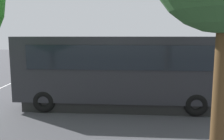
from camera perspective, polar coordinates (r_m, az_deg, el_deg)
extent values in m
plane|color=#424247|center=(15.55, -2.88, -4.05)|extent=(80.00, 80.00, 0.00)
cube|color=#26262B|center=(10.98, 1.80, 0.63)|extent=(9.17, 2.69, 2.80)
cube|color=black|center=(12.01, -20.26, 3.47)|extent=(0.10, 2.10, 1.23)
cube|color=black|center=(12.19, 2.09, 4.03)|extent=(7.66, 0.20, 1.01)
cube|color=black|center=(9.66, 1.46, 2.94)|extent=(7.66, 0.20, 1.01)
cube|color=orange|center=(12.31, 2.07, -1.18)|extent=(8.02, 0.20, 0.28)
cube|color=black|center=(11.31, 1.76, -7.55)|extent=(8.43, 2.48, 0.45)
torus|color=black|center=(12.87, -12.37, -4.54)|extent=(1.01, 0.34, 1.00)
torus|color=black|center=(10.79, -15.85, -7.13)|extent=(1.01, 0.34, 1.00)
torus|color=black|center=(12.62, 16.71, -4.95)|extent=(1.01, 0.34, 1.00)
torus|color=black|center=(10.49, 19.32, -7.73)|extent=(1.01, 0.34, 1.00)
cylinder|color=black|center=(14.48, 11.36, -3.15)|extent=(0.13, 0.13, 0.79)
cube|color=black|center=(14.61, 11.31, -4.79)|extent=(0.13, 0.27, 0.10)
cylinder|color=black|center=(14.49, 11.99, -3.17)|extent=(0.13, 0.13, 0.79)
cube|color=black|center=(14.62, 11.94, -4.81)|extent=(0.13, 0.27, 0.10)
cube|color=#D8F233|center=(14.36, 11.76, -0.32)|extent=(0.41, 0.32, 0.66)
cube|color=silver|center=(14.36, 11.76, -0.32)|extent=(0.42, 0.33, 0.06)
cylinder|color=#D8F233|center=(14.35, 10.81, -0.23)|extent=(0.10, 0.10, 0.63)
sphere|color=tan|center=(14.40, 10.77, -1.47)|extent=(0.10, 0.10, 0.09)
cylinder|color=#D8F233|center=(14.37, 12.72, -0.28)|extent=(0.10, 0.10, 0.63)
sphere|color=tan|center=(14.42, 12.68, -1.51)|extent=(0.10, 0.10, 0.09)
sphere|color=tan|center=(14.30, 11.82, 1.54)|extent=(0.26, 0.26, 0.24)
cylinder|color=black|center=(14.33, 6.69, -3.16)|extent=(0.15, 0.15, 0.80)
cube|color=black|center=(14.46, 6.61, -4.83)|extent=(0.16, 0.28, 0.10)
cylinder|color=black|center=(14.38, 7.30, -3.13)|extent=(0.15, 0.15, 0.80)
cube|color=black|center=(14.50, 7.21, -4.79)|extent=(0.16, 0.28, 0.10)
cube|color=black|center=(14.23, 7.04, -0.26)|extent=(0.44, 0.36, 0.66)
cylinder|color=black|center=(14.15, 6.12, -0.22)|extent=(0.11, 0.11, 0.63)
sphere|color=tan|center=(14.20, 6.10, -1.48)|extent=(0.11, 0.11, 0.09)
cylinder|color=black|center=(14.30, 7.96, -0.17)|extent=(0.11, 0.11, 0.63)
sphere|color=tan|center=(14.35, 7.93, -1.41)|extent=(0.11, 0.11, 0.09)
sphere|color=tan|center=(14.16, 7.08, 1.63)|extent=(0.29, 0.29, 0.24)
cylinder|color=black|center=(13.96, 2.71, -3.51)|extent=(0.14, 0.14, 0.76)
cube|color=black|center=(14.09, 2.68, -5.13)|extent=(0.14, 0.27, 0.10)
cylinder|color=black|center=(13.98, 3.36, -3.49)|extent=(0.14, 0.14, 0.76)
cube|color=black|center=(14.11, 3.32, -5.11)|extent=(0.14, 0.27, 0.10)
cube|color=silver|center=(13.85, 3.06, -0.67)|extent=(0.42, 0.33, 0.63)
cylinder|color=silver|center=(13.81, 2.07, -0.62)|extent=(0.10, 0.10, 0.60)
sphere|color=tan|center=(13.86, 2.07, -1.85)|extent=(0.10, 0.10, 0.09)
cylinder|color=silver|center=(13.88, 4.04, -0.59)|extent=(0.10, 0.10, 0.60)
sphere|color=tan|center=(13.93, 4.03, -1.82)|extent=(0.10, 0.10, 0.09)
sphere|color=tan|center=(13.78, 3.07, 1.18)|extent=(0.26, 0.26, 0.23)
cylinder|color=black|center=(14.07, -2.74, -3.38)|extent=(0.15, 0.15, 0.77)
cube|color=black|center=(14.20, -2.67, -5.02)|extent=(0.16, 0.28, 0.10)
cylinder|color=black|center=(14.01, -2.13, -3.42)|extent=(0.15, 0.15, 0.77)
cube|color=black|center=(14.14, -2.06, -5.07)|extent=(0.16, 0.28, 0.10)
cube|color=black|center=(13.92, -2.45, -0.54)|extent=(0.44, 0.37, 0.64)
cylinder|color=black|center=(14.00, -3.37, -0.43)|extent=(0.11, 0.11, 0.61)
sphere|color=tan|center=(14.05, -3.36, -1.66)|extent=(0.11, 0.11, 0.09)
cylinder|color=black|center=(13.83, -1.52, -0.52)|extent=(0.11, 0.11, 0.61)
sphere|color=tan|center=(13.88, -1.51, -1.77)|extent=(0.11, 0.11, 0.09)
sphere|color=tan|center=(13.85, -2.46, 1.34)|extent=(0.28, 0.28, 0.23)
cylinder|color=black|center=(14.10, -7.24, -3.35)|extent=(0.13, 0.13, 0.80)
cube|color=black|center=(14.24, -7.19, -5.04)|extent=(0.11, 0.27, 0.10)
cylinder|color=black|center=(14.09, -6.59, -3.35)|extent=(0.13, 0.13, 0.80)
cube|color=black|center=(14.22, -6.55, -5.05)|extent=(0.11, 0.27, 0.10)
cube|color=maroon|center=(13.97, -6.97, -0.41)|extent=(0.40, 0.30, 0.66)
cylinder|color=maroon|center=(14.00, -7.94, -0.35)|extent=(0.09, 0.09, 0.63)
sphere|color=tan|center=(14.05, -7.92, -1.62)|extent=(0.09, 0.09, 0.09)
cylinder|color=maroon|center=(13.94, -5.99, -0.35)|extent=(0.09, 0.09, 0.63)
sphere|color=tan|center=(13.99, -5.97, -1.63)|extent=(0.09, 0.09, 0.09)
sphere|color=tan|center=(13.91, -7.00, 1.51)|extent=(0.25, 0.25, 0.24)
torus|color=black|center=(13.58, 10.02, -4.67)|extent=(0.61, 0.19, 0.60)
cylinder|color=silver|center=(13.58, 10.02, -4.67)|extent=(0.13, 0.11, 0.12)
torus|color=black|center=(13.67, 16.12, -4.78)|extent=(0.61, 0.19, 0.60)
cylinder|color=silver|center=(13.67, 16.12, -4.78)|extent=(0.13, 0.13, 0.12)
cylinder|color=silver|center=(13.51, 10.27, -3.23)|extent=(0.32, 0.09, 0.67)
cube|color=#198C33|center=(13.53, 12.82, -3.37)|extent=(0.87, 0.37, 0.36)
cube|color=black|center=(13.56, 14.85, -3.20)|extent=(0.54, 0.28, 0.20)
cylinder|color=silver|center=(13.47, 14.37, -4.39)|extent=(0.46, 0.13, 0.08)
cylinder|color=black|center=(13.45, 10.51, -1.98)|extent=(0.10, 0.58, 0.04)
torus|color=black|center=(17.57, -3.82, -1.63)|extent=(0.61, 0.27, 0.60)
cylinder|color=silver|center=(17.57, -3.82, -1.63)|extent=(0.14, 0.13, 0.12)
torus|color=black|center=(17.84, -7.08, 1.63)|extent=(0.85, 0.33, 0.85)
cylinder|color=silver|center=(17.84, -7.08, 1.63)|extent=(0.14, 0.14, 0.12)
cylinder|color=silver|center=(17.46, -3.22, -0.72)|extent=(0.65, 0.21, 0.36)
cube|color=orange|center=(17.56, -4.64, 0.61)|extent=(0.91, 0.48, 0.83)
cube|color=black|center=(17.64, -5.62, 1.80)|extent=(0.56, 0.34, 0.50)
cylinder|color=silver|center=(17.83, -5.70, 0.99)|extent=(0.40, 0.17, 0.36)
cylinder|color=black|center=(17.36, -2.72, 0.09)|extent=(0.17, 0.57, 0.04)
cube|color=black|center=(17.48, -4.22, 1.45)|extent=(0.57, 0.45, 0.55)
sphere|color=red|center=(17.35, -2.91, 0.94)|extent=(0.31, 0.31, 0.26)
cylinder|color=black|center=(17.26, -3.76, 0.71)|extent=(0.47, 0.20, 0.15)
cylinder|color=black|center=(17.45, -5.48, 1.03)|extent=(0.36, 0.18, 0.36)
cylinder|color=black|center=(17.59, -3.35, 0.86)|extent=(0.47, 0.20, 0.15)
cylinder|color=black|center=(17.78, -5.04, 1.16)|extent=(0.36, 0.18, 0.36)
cube|color=orange|center=(17.13, 1.43, -2.84)|extent=(0.34, 0.34, 0.03)
cone|color=orange|center=(17.08, 1.43, -1.80)|extent=(0.26, 0.26, 0.60)
cylinder|color=white|center=(17.08, 1.43, -1.90)|extent=(0.19, 0.19, 0.07)
cylinder|color=#51381E|center=(6.16, 24.22, -5.41)|extent=(0.32, 0.32, 3.85)
cube|color=white|center=(16.88, 15.22, -3.33)|extent=(0.29, 4.62, 0.01)
cube|color=white|center=(16.53, 5.42, -3.33)|extent=(0.30, 4.88, 0.01)
cube|color=white|center=(16.67, -4.51, -3.22)|extent=(0.29, 4.63, 0.01)
cube|color=white|center=(17.29, -13.99, -3.02)|extent=(0.28, 4.35, 0.01)
cube|color=white|center=(18.34, -22.60, -2.78)|extent=(0.27, 4.15, 0.01)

